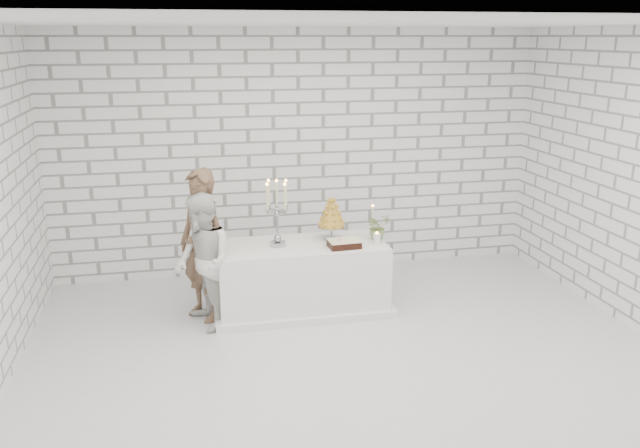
{
  "coord_description": "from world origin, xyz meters",
  "views": [
    {
      "loc": [
        -1.44,
        -5.43,
        2.89
      ],
      "look_at": [
        -0.08,
        0.88,
        1.05
      ],
      "focal_mm": 37.04,
      "sensor_mm": 36.0,
      "label": 1
    }
  ],
  "objects_px": {
    "groom": "(202,245)",
    "croquembouche": "(332,218)",
    "cake_table": "(301,277)",
    "candelabra": "(277,213)",
    "bride": "(203,262)"
  },
  "relations": [
    {
      "from": "croquembouche",
      "to": "candelabra",
      "type": "bearing_deg",
      "value": -170.06
    },
    {
      "from": "candelabra",
      "to": "croquembouche",
      "type": "height_order",
      "value": "candelabra"
    },
    {
      "from": "cake_table",
      "to": "groom",
      "type": "height_order",
      "value": "groom"
    },
    {
      "from": "cake_table",
      "to": "croquembouche",
      "type": "distance_m",
      "value": 0.72
    },
    {
      "from": "candelabra",
      "to": "croquembouche",
      "type": "xyz_separation_m",
      "value": [
        0.61,
        0.11,
        -0.12
      ]
    },
    {
      "from": "bride",
      "to": "candelabra",
      "type": "xyz_separation_m",
      "value": [
        0.8,
        0.23,
        0.41
      ]
    },
    {
      "from": "cake_table",
      "to": "croquembouche",
      "type": "relative_size",
      "value": 3.67
    },
    {
      "from": "cake_table",
      "to": "croquembouche",
      "type": "height_order",
      "value": "croquembouche"
    },
    {
      "from": "bride",
      "to": "candelabra",
      "type": "relative_size",
      "value": 1.95
    },
    {
      "from": "groom",
      "to": "croquembouche",
      "type": "xyz_separation_m",
      "value": [
        1.4,
        0.09,
        0.19
      ]
    },
    {
      "from": "croquembouche",
      "to": "bride",
      "type": "bearing_deg",
      "value": -166.42
    },
    {
      "from": "groom",
      "to": "candelabra",
      "type": "distance_m",
      "value": 0.85
    },
    {
      "from": "bride",
      "to": "croquembouche",
      "type": "height_order",
      "value": "bride"
    },
    {
      "from": "cake_table",
      "to": "bride",
      "type": "bearing_deg",
      "value": -167.24
    },
    {
      "from": "cake_table",
      "to": "groom",
      "type": "relative_size",
      "value": 1.12
    }
  ]
}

